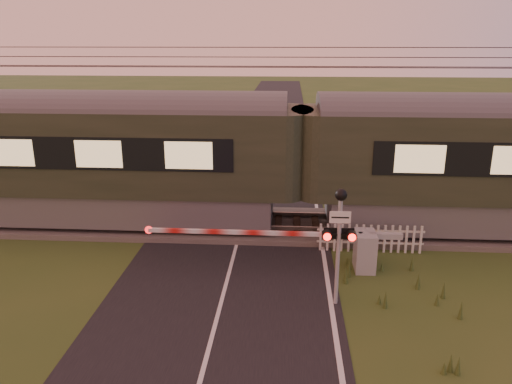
# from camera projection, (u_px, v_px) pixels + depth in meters

# --- Properties ---
(ground) EXTENTS (160.00, 160.00, 0.00)m
(ground) POSITION_uv_depth(u_px,v_px,m) (214.00, 329.00, 11.43)
(ground) COLOR #30491C
(ground) RESTS_ON ground
(road) EXTENTS (6.00, 140.00, 0.03)m
(road) POSITION_uv_depth(u_px,v_px,m) (214.00, 334.00, 11.20)
(road) COLOR black
(road) RESTS_ON ground
(track_bed) EXTENTS (140.00, 3.40, 0.39)m
(track_bed) POSITION_uv_depth(u_px,v_px,m) (242.00, 225.00, 17.61)
(track_bed) COLOR #47423D
(track_bed) RESTS_ON ground
(overhead_wires) EXTENTS (120.00, 0.62, 0.62)m
(overhead_wires) POSITION_uv_depth(u_px,v_px,m) (240.00, 59.00, 15.94)
(overhead_wires) COLOR black
(overhead_wires) RESTS_ON ground
(train) EXTENTS (46.97, 3.24, 4.39)m
(train) POSITION_uv_depth(u_px,v_px,m) (301.00, 160.00, 16.76)
(train) COLOR slate
(train) RESTS_ON ground
(boom_gate) EXTENTS (7.38, 0.87, 1.15)m
(boom_gate) POSITION_uv_depth(u_px,v_px,m) (352.00, 248.00, 14.23)
(boom_gate) COLOR gray
(boom_gate) RESTS_ON ground
(crossing_signal) EXTENTS (0.77, 0.34, 3.01)m
(crossing_signal) POSITION_uv_depth(u_px,v_px,m) (339.00, 227.00, 11.89)
(crossing_signal) COLOR gray
(crossing_signal) RESTS_ON ground
(picket_fence) EXTENTS (3.29, 0.07, 0.90)m
(picket_fence) POSITION_uv_depth(u_px,v_px,m) (370.00, 238.00, 15.41)
(picket_fence) COLOR silver
(picket_fence) RESTS_ON ground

